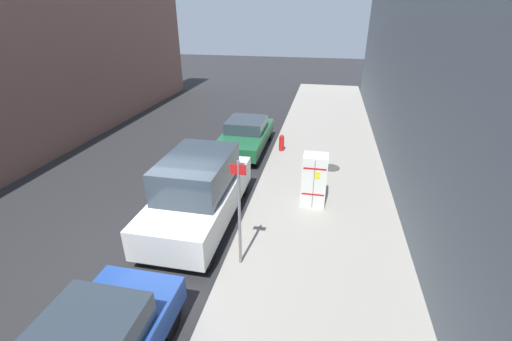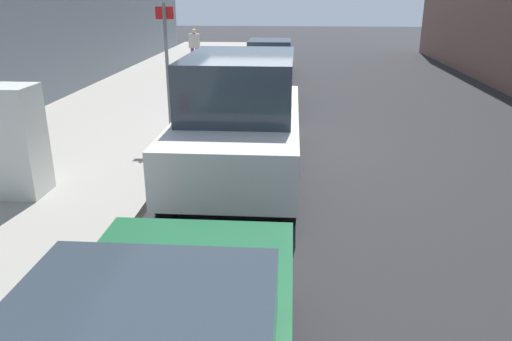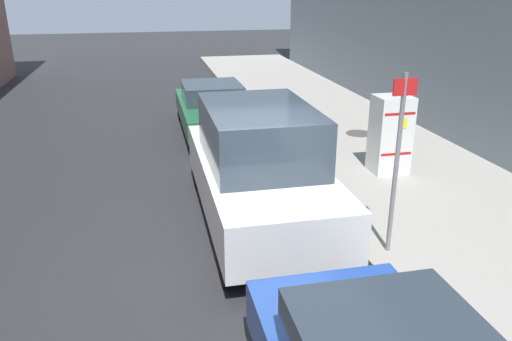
# 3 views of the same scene
# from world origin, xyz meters

# --- Properties ---
(ground_plane) EXTENTS (80.00, 80.00, 0.00)m
(ground_plane) POSITION_xyz_m (0.00, 0.00, 0.00)
(ground_plane) COLOR #28282B
(sidewalk_slab) EXTENTS (4.62, 44.00, 0.16)m
(sidewalk_slab) POSITION_xyz_m (-3.92, 0.00, 0.08)
(sidewalk_slab) COLOR #9E998E
(sidewalk_slab) RESTS_ON ground
(discarded_refrigerator) EXTENTS (0.76, 0.67, 1.68)m
(discarded_refrigerator) POSITION_xyz_m (-3.61, -2.83, 1.00)
(discarded_refrigerator) COLOR silver
(discarded_refrigerator) RESTS_ON sidewalk_slab
(manhole_cover) EXTENTS (0.70, 0.70, 0.02)m
(manhole_cover) POSITION_xyz_m (-4.17, -5.69, 0.17)
(manhole_cover) COLOR #47443F
(manhole_cover) RESTS_ON sidewalk_slab
(street_sign_post) EXTENTS (0.36, 0.07, 2.77)m
(street_sign_post) POSITION_xyz_m (-2.02, 0.42, 1.70)
(street_sign_post) COLOR slate
(street_sign_post) RESTS_ON sidewalk_slab
(fire_hydrant) EXTENTS (0.22, 0.22, 0.73)m
(fire_hydrant) POSITION_xyz_m (-2.01, -7.12, 0.53)
(fire_hydrant) COLOR red
(fire_hydrant) RESTS_ON sidewalk_slab
(parked_sedan_green) EXTENTS (1.86, 4.34, 1.38)m
(parked_sedan_green) POSITION_xyz_m (-0.34, -7.30, 0.71)
(parked_sedan_green) COLOR #1E6038
(parked_sedan_green) RESTS_ON ground
(parked_van_white) EXTENTS (2.01, 4.93, 2.13)m
(parked_van_white) POSITION_xyz_m (-0.34, -1.33, 1.05)
(parked_van_white) COLOR silver
(parked_van_white) RESTS_ON ground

